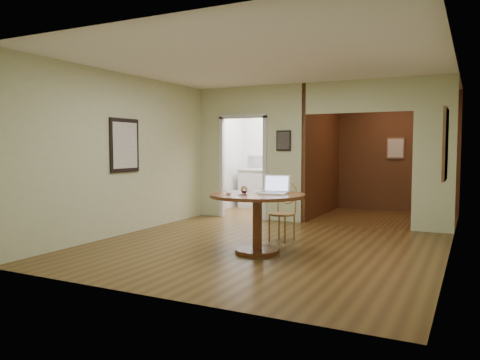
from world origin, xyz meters
The scene contains 11 objects.
floor centered at (0.00, 0.00, 0.00)m, with size 5.00×5.00×0.00m, color #482F14.
room_shell centered at (-0.47, 3.10, 1.29)m, with size 5.20×7.50×5.00m.
dining_table centered at (0.10, -0.29, 0.61)m, with size 1.32×1.32×0.83m.
chair centered at (0.11, 0.69, 0.52)m, with size 0.46×0.46×0.94m.
open_laptop centered at (0.31, -0.16, 0.89)m, with size 0.41×0.38×0.26m.
closed_laptop centered at (0.16, -0.18, 0.84)m, with size 0.36×0.23×0.03m, color #A6A6AA.
mouse centered at (-0.21, -0.56, 0.85)m, with size 0.11×0.06×0.04m, color white.
wine_glass centered at (-0.08, -0.33, 0.88)m, with size 0.09×0.09×0.10m, color white, non-canonical shape.
pen centered at (-0.01, -0.53, 0.83)m, with size 0.01×0.01×0.13m, color #0E0D61.
kitchen_cabinet centered at (-1.35, 4.20, 0.47)m, with size 2.06×0.60×0.94m.
grocery_bag centered at (-0.59, 4.20, 1.07)m, with size 0.26×0.22×0.26m, color beige.
Camera 1 is at (2.78, -6.14, 1.47)m, focal length 35.00 mm.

